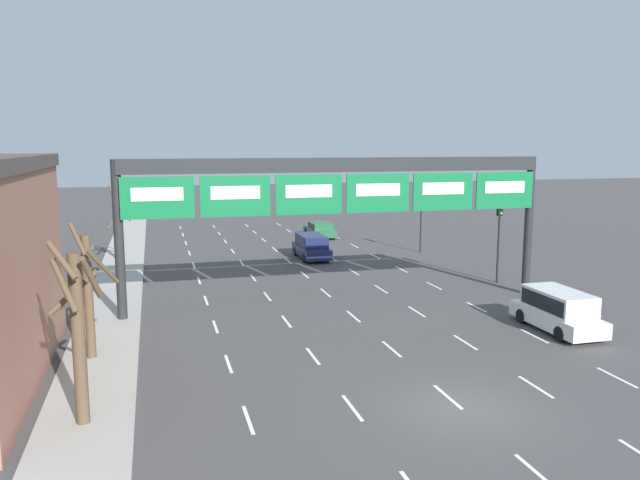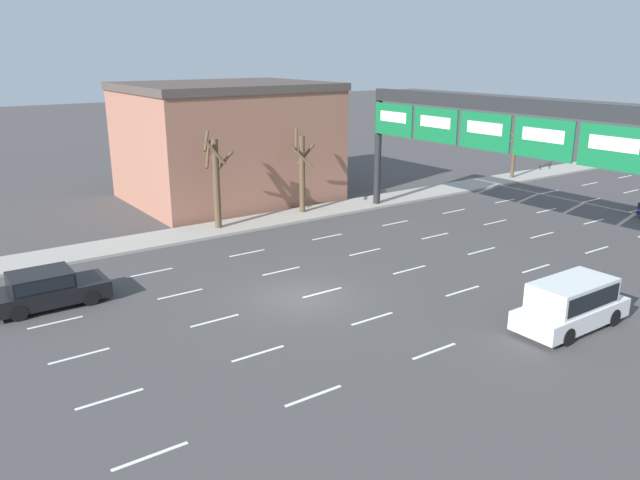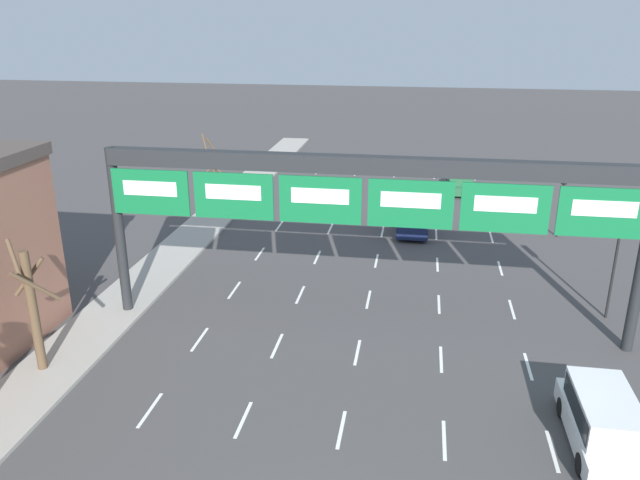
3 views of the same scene
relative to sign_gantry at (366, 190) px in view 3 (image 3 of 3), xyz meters
The scene contains 9 objects.
lane_dashes 6.25m from the sign_gantry, 90.00° to the left, with size 13.32×67.00×0.01m.
sign_gantry is the anchor object (origin of this frame).
car_green 24.69m from the sign_gantry, 77.59° to the left, with size 1.92×4.82×1.33m.
suv_white 11.56m from the sign_gantry, 38.64° to the right, with size 1.91×4.76×1.83m.
suv_navy 14.58m from the sign_gantry, 82.26° to the left, with size 1.89×4.74×1.74m.
traffic_light_near_gantry 11.35m from the sign_gantry, 15.26° to the left, with size 0.30×0.35×4.94m.
traffic_light_mid_block 17.70m from the sign_gantry, 52.69° to the left, with size 0.30×0.35×4.19m.
tree_bare_closest 18.80m from the sign_gantry, 127.77° to the left, with size 1.92×1.91×5.35m.
tree_bare_second 13.18m from the sign_gantry, 155.69° to the right, with size 1.97×1.97×5.22m.
Camera 3 is at (2.04, -10.88, 12.73)m, focal length 35.00 mm.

